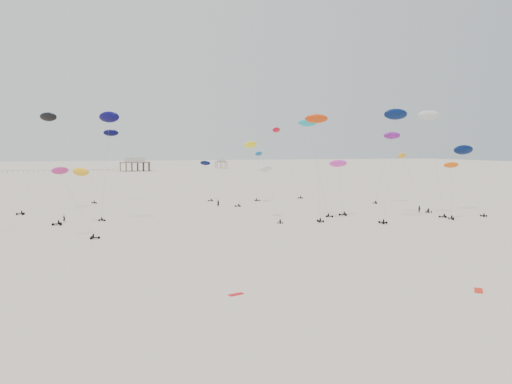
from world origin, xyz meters
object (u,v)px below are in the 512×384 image
object	(u,v)px
pavilion_small	(221,164)
spectator_0	(64,222)
pavilion_main	(135,165)
rig_4	(311,138)
rig_9	(74,186)

from	to	relation	value
pavilion_small	spectator_0	size ratio (longest dim) A/B	4.76
spectator_0	pavilion_main	bearing A→B (deg)	-69.87
pavilion_main	pavilion_small	size ratio (longest dim) A/B	2.33
pavilion_main	rig_4	world-z (taller)	rig_4
pavilion_main	rig_9	distance (m)	250.45
rig_9	pavilion_main	bearing A→B (deg)	-8.44
rig_9	pavilion_small	bearing A→B (deg)	-21.40
rig_9	rig_4	bearing A→B (deg)	-96.89
pavilion_main	spectator_0	xyz separation A→B (m)	(-29.97, -247.09, -4.22)
pavilion_main	spectator_0	size ratio (longest dim) A/B	11.10
pavilion_small	rig_4	xyz separation A→B (m)	(-43.50, -283.40, 15.26)
rig_4	spectator_0	distance (m)	59.83
rig_9	spectator_0	size ratio (longest dim) A/B	6.51
pavilion_main	rig_4	size ratio (longest dim) A/B	0.89
rig_4	spectator_0	bearing A→B (deg)	-51.96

